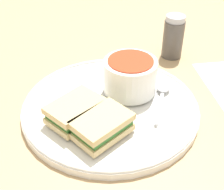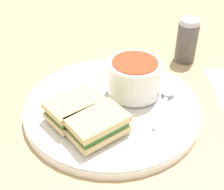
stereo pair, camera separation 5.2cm
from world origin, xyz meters
TOP-DOWN VIEW (x-y plane):
  - ground_plane at (0.00, 0.00)m, footprint 2.40×2.40m
  - plate at (0.00, 0.00)m, footprint 0.30×0.30m
  - soup_bowl at (0.04, -0.03)m, footprint 0.09×0.09m
  - spoon at (0.03, -0.09)m, footprint 0.12×0.04m
  - sandwich_half_near at (-0.04, 0.06)m, footprint 0.10×0.10m
  - sandwich_half_far at (-0.08, 0.01)m, footprint 0.10×0.10m
  - salt_shaker at (0.19, -0.14)m, footprint 0.04×0.04m

SIDE VIEW (x-z plane):
  - ground_plane at x=0.00m, z-range 0.00..0.00m
  - plate at x=0.00m, z-range 0.00..0.02m
  - spoon at x=0.03m, z-range 0.02..0.02m
  - sandwich_half_near at x=-0.04m, z-range 0.02..0.05m
  - sandwich_half_far at x=-0.08m, z-range 0.02..0.05m
  - salt_shaker at x=0.19m, z-range 0.00..0.09m
  - soup_bowl at x=0.04m, z-range 0.02..0.08m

